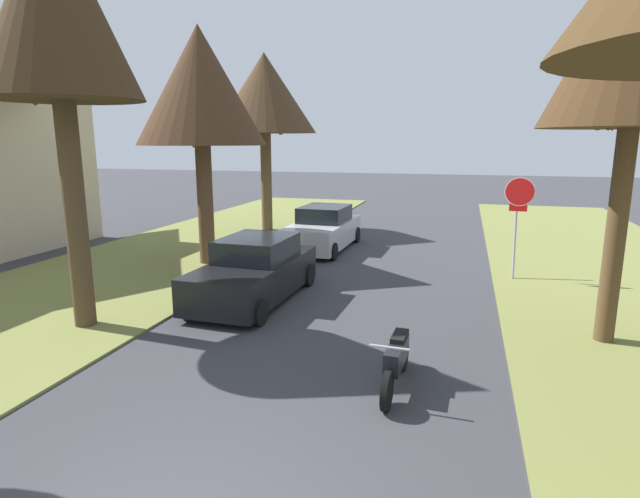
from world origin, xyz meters
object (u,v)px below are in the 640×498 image
parked_sedan_silver (323,230)px  parked_sedan_black (255,272)px  street_tree_right_mid_a (640,31)px  parked_motorcycle (396,360)px  stop_sign_far (518,206)px  street_tree_left_mid_a (55,5)px  street_tree_left_far (265,94)px  street_tree_left_mid_b (200,88)px

parked_sedan_silver → parked_sedan_black: bearing=-90.1°
street_tree_right_mid_a → parked_motorcycle: 7.19m
stop_sign_far → street_tree_left_mid_a: size_ratio=0.35×
street_tree_right_mid_a → parked_sedan_black: bearing=174.5°
street_tree_left_far → stop_sign_far: bearing=-30.5°
stop_sign_far → parked_sedan_silver: 7.11m
parked_sedan_silver → parked_motorcycle: bearing=-68.5°
street_tree_left_mid_b → street_tree_left_far: (-0.44, 6.40, 0.34)m
parked_motorcycle → street_tree_right_mid_a: bearing=39.3°
street_tree_left_far → parked_sedan_silver: size_ratio=1.68×
street_tree_left_mid_b → parked_sedan_silver: bearing=47.7°
street_tree_right_mid_a → street_tree_left_far: (-11.21, 10.31, 0.03)m
street_tree_left_far → street_tree_left_mid_b: bearing=-86.1°
street_tree_left_mid_b → parked_sedan_silver: street_tree_left_mid_b is taller
parked_sedan_silver → street_tree_right_mid_a: bearing=-42.8°
street_tree_right_mid_a → parked_sedan_black: 9.33m
street_tree_left_mid_a → street_tree_left_mid_b: size_ratio=1.14×
street_tree_right_mid_a → parked_sedan_black: street_tree_right_mid_a is taller
stop_sign_far → parked_motorcycle: size_ratio=1.41×
street_tree_left_mid_b → stop_sign_far: bearing=3.6°
parked_sedan_black → parked_sedan_silver: 6.46m
street_tree_left_mid_a → parked_sedan_black: 6.95m
street_tree_left_mid_b → street_tree_left_far: size_ratio=0.97×
stop_sign_far → street_tree_right_mid_a: size_ratio=0.38×
parked_sedan_black → street_tree_left_mid_b: bearing=133.4°
street_tree_left_mid_b → parked_sedan_black: bearing=-46.6°
street_tree_left_mid_a → street_tree_left_far: 12.39m
street_tree_left_mid_a → street_tree_left_far: bearing=93.1°
stop_sign_far → parked_motorcycle: (-2.38, -7.55, -1.65)m
street_tree_left_far → parked_sedan_silver: (3.44, -3.11, -5.13)m
parked_sedan_black → parked_sedan_silver: same height
street_tree_left_mid_b → street_tree_left_far: 6.42m
parked_sedan_silver → parked_motorcycle: size_ratio=2.17×
street_tree_left_mid_b → parked_sedan_silver: size_ratio=1.64×
parked_motorcycle → parked_sedan_silver: bearing=111.5°
parked_sedan_silver → parked_motorcycle: 11.02m
street_tree_left_mid_a → parked_sedan_silver: 11.23m
street_tree_right_mid_a → street_tree_left_far: bearing=137.4°
parked_sedan_black → parked_motorcycle: size_ratio=2.17×
stop_sign_far → parked_motorcycle: bearing=-107.5°
parked_sedan_silver → parked_motorcycle: parked_sedan_silver is taller
street_tree_right_mid_a → street_tree_left_mid_b: bearing=160.0°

